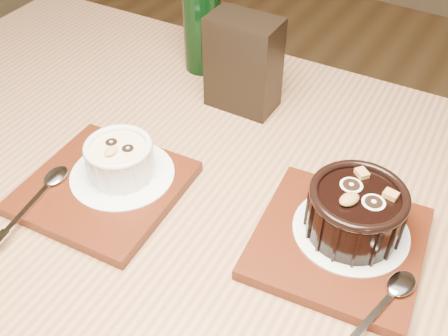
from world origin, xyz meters
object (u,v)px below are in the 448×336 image
Objects in this scene: table at (201,266)px; tray_right at (338,243)px; ramekin_white at (120,158)px; tray_left at (104,188)px; green_bottle at (202,19)px; condiment_stand at (243,64)px; ramekin_dark at (356,209)px.

tray_right is (0.16, 0.05, 0.10)m from table.
ramekin_white is 0.28m from tray_right.
green_bottle is at bearing 100.93° from tray_left.
condiment_stand is (-0.23, 0.18, 0.06)m from tray_right.
tray_right is 1.29× the size of condiment_stand.
table is at bearing -163.07° from tray_right.
tray_left is 1.69× the size of ramekin_dark.
ramekin_dark is at bearing 17.22° from tray_left.
condiment_stand is at bearing 78.99° from tray_left.
condiment_stand is (0.05, 0.25, 0.06)m from tray_left.
tray_left and tray_right have the same top height.
tray_left is 0.33m from green_bottle.
table is 14.95× the size of ramekin_white.
condiment_stand is at bearing 167.45° from ramekin_dark.
table is at bearing 11.10° from tray_left.
ramekin_dark is (0.01, 0.02, 0.04)m from tray_right.
ramekin_dark reaches higher than tray_left.
tray_left is at bearing -165.62° from tray_right.
table is at bearing -3.74° from ramekin_white.
green_bottle is at bearing 100.18° from ramekin_white.
table is 6.90× the size of tray_right.
tray_right is 0.42m from green_bottle.
condiment_stand reaches higher than table.
tray_left is 0.27m from condiment_stand.
table is 0.19m from tray_right.
tray_right is at bearing -89.01° from ramekin_dark.
condiment_stand is (-0.24, 0.16, 0.02)m from ramekin_dark.
tray_right is at bearing 6.35° from ramekin_white.
ramekin_white is 0.23m from condiment_stand.
condiment_stand is 0.63× the size of green_bottle.
tray_left is at bearing -101.01° from condiment_stand.
condiment_stand reaches higher than tray_right.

